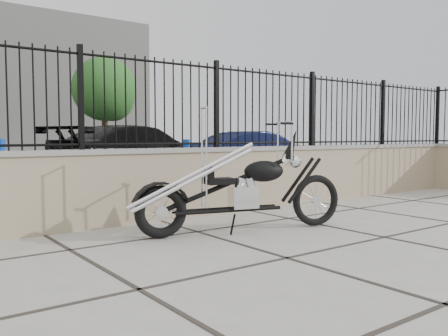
% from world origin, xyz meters
% --- Properties ---
extents(ground_plane, '(90.00, 90.00, 0.00)m').
position_xyz_m(ground_plane, '(0.00, 0.00, 0.00)').
color(ground_plane, '#99968E').
rests_on(ground_plane, ground).
extents(retaining_wall, '(14.00, 0.36, 0.96)m').
position_xyz_m(retaining_wall, '(0.00, 2.50, 0.48)').
color(retaining_wall, gray).
rests_on(retaining_wall, ground_plane).
extents(iron_fence, '(14.00, 0.08, 1.20)m').
position_xyz_m(iron_fence, '(0.00, 2.50, 1.56)').
color(iron_fence, black).
rests_on(iron_fence, retaining_wall).
extents(chopper_motorcycle, '(2.48, 1.07, 1.47)m').
position_xyz_m(chopper_motorcycle, '(0.38, 1.19, 0.74)').
color(chopper_motorcycle, black).
rests_on(chopper_motorcycle, ground_plane).
extents(car_black, '(5.16, 3.42, 1.39)m').
position_xyz_m(car_black, '(2.40, 7.90, 0.69)').
color(car_black, black).
rests_on(car_black, parking_lot).
extents(car_blue, '(3.90, 1.69, 1.25)m').
position_xyz_m(car_blue, '(5.50, 6.82, 0.62)').
color(car_blue, '#0E1436').
rests_on(car_blue, parking_lot).
extents(bollard_a, '(0.16, 0.16, 1.08)m').
position_xyz_m(bollard_a, '(-1.49, 4.58, 0.54)').
color(bollard_a, '#0B46A9').
rests_on(bollard_a, ground_plane).
extents(bollard_b, '(0.16, 0.16, 1.06)m').
position_xyz_m(bollard_b, '(1.54, 4.19, 0.53)').
color(bollard_b, '#0B25AA').
rests_on(bollard_b, ground_plane).
extents(bollard_c, '(0.13, 0.13, 0.93)m').
position_xyz_m(bollard_c, '(6.88, 4.30, 0.47)').
color(bollard_c, '#0D22D1').
rests_on(bollard_c, ground_plane).
extents(tree_right, '(2.80, 2.80, 4.73)m').
position_xyz_m(tree_right, '(5.27, 16.87, 3.31)').
color(tree_right, '#382619').
rests_on(tree_right, ground_plane).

